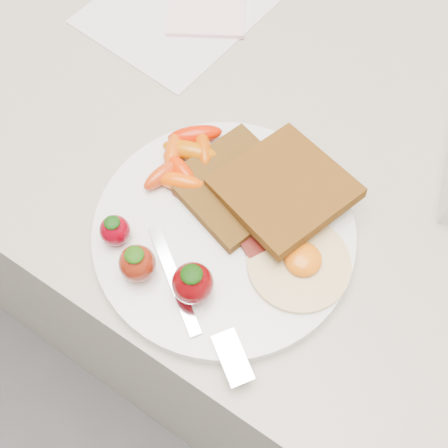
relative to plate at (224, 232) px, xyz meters
The scene contains 10 objects.
counter 0.48m from the plate, 93.04° to the left, with size 2.00×0.60×0.90m, color gray.
plate is the anchor object (origin of this frame).
toast_lower 0.05m from the plate, 108.56° to the left, with size 0.11×0.11×0.01m, color #3F2208.
toast_upper 0.08m from the plate, 63.82° to the left, with size 0.12×0.12×0.01m, color #37190B.
fried_egg 0.09m from the plate, ahead, with size 0.13×0.13×0.02m.
bacon_strips 0.03m from the plate, 107.57° to the left, with size 0.12×0.07×0.01m.
baby_carrots 0.09m from the plate, 151.44° to the left, with size 0.08×0.12×0.02m.
strawberries 0.09m from the plate, 108.45° to the right, with size 0.13×0.05×0.05m.
fork 0.09m from the plate, 70.47° to the right, with size 0.17×0.10×0.00m.
paper_sheet 0.35m from the plate, 131.58° to the left, with size 0.19×0.26×0.00m, color silver.
Camera 1 is at (0.15, 1.33, 1.43)m, focal length 45.00 mm.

